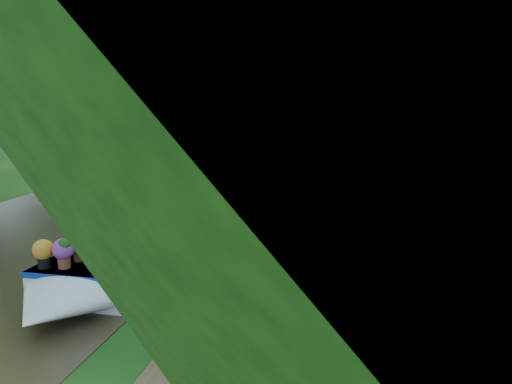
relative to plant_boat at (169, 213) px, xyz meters
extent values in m
plane|color=#134010|center=(2.25, 0.44, -0.85)|extent=(100.00, 100.00, 0.00)
cube|color=black|center=(-3.75, 0.44, -0.84)|extent=(10.00, 100.00, 0.02)
cube|color=brown|center=(3.45, 0.44, -0.84)|extent=(2.20, 100.00, 0.03)
cube|color=white|center=(0.00, 0.85, -0.46)|extent=(2.20, 12.00, 0.75)
cube|color=#103499|center=(0.00, 0.85, -0.14)|extent=(2.24, 12.04, 0.12)
cube|color=white|center=(0.00, 0.05, 0.44)|extent=(1.80, 7.00, 1.05)
cube|color=white|center=(0.00, 0.05, 1.00)|extent=(1.90, 7.10, 0.06)
cube|color=black|center=(0.91, 0.05, 0.52)|extent=(0.03, 6.40, 0.38)
cube|color=black|center=(-0.91, 0.05, 0.52)|extent=(0.03, 6.40, 0.38)
cube|color=black|center=(0.00, 5.15, 1.07)|extent=(1.90, 2.40, 0.10)
cube|color=white|center=(1.15, -4.55, 0.22)|extent=(0.04, 0.45, 0.55)
imported|color=#184512|center=(-0.49, -1.59, 1.20)|extent=(0.21, 0.16, 0.35)
imported|color=#184512|center=(0.67, -0.75, 1.21)|extent=(0.29, 0.29, 0.37)
cylinder|color=#2F1F0F|center=(6.05, 3.44, 1.42)|extent=(0.56, 0.56, 4.55)
sphere|color=#18390E|center=(6.05, 3.44, 5.38)|extent=(4.80, 4.80, 4.80)
sphere|color=#18390E|center=(5.21, 4.28, 6.10)|extent=(3.84, 3.84, 3.84)
cylinder|color=#2F1F0F|center=(6.75, 15.44, 1.07)|extent=(0.56, 0.56, 3.85)
sphere|color=#184512|center=(6.75, 15.44, 5.10)|extent=(6.00, 6.00, 6.00)
sphere|color=#184512|center=(7.95, 14.54, 6.30)|extent=(4.50, 4.50, 4.50)
sphere|color=#184512|center=(5.70, 16.49, 6.00)|extent=(4.80, 4.80, 4.80)
cylinder|color=#2F1F0F|center=(6.25, 26.44, 1.25)|extent=(0.56, 0.56, 4.20)
sphere|color=#18390E|center=(6.25, 26.44, 5.66)|extent=(6.60, 6.60, 6.60)
sphere|color=#18390E|center=(7.57, 25.45, 6.98)|extent=(4.95, 4.95, 4.95)
sphere|color=#18390E|center=(5.09, 27.60, 6.65)|extent=(5.28, 5.28, 5.28)
cylinder|color=#2F1F0F|center=(-11.25, 14.44, 1.07)|extent=(0.56, 0.56, 3.85)
sphere|color=#18390E|center=(-11.25, 14.44, 5.17)|extent=(6.20, 6.20, 6.20)
sphere|color=#18390E|center=(-10.01, 13.51, 6.41)|extent=(4.65, 4.65, 4.65)
sphere|color=#18390E|center=(-12.34, 15.53, 6.10)|extent=(4.96, 4.96, 4.96)
cylinder|color=#2F1F0F|center=(-12.75, 24.44, 1.34)|extent=(0.56, 0.56, 4.38)
sphere|color=#184512|center=(-12.75, 24.44, 5.97)|extent=(7.00, 7.00, 7.00)
sphere|color=#184512|center=(-11.35, 23.39, 7.37)|extent=(5.25, 5.25, 5.25)
sphere|color=#184512|center=(-13.98, 25.67, 7.02)|extent=(5.60, 5.60, 5.60)
cylinder|color=#2F1F0F|center=(-16.75, 19.44, 1.25)|extent=(0.56, 0.56, 4.20)
sphere|color=#184512|center=(-16.75, 19.44, 5.73)|extent=(6.80, 6.80, 6.80)
sphere|color=#184512|center=(-15.39, 18.42, 7.09)|extent=(5.10, 5.10, 5.10)
sphere|color=#184512|center=(-17.94, 20.63, 6.75)|extent=(5.44, 5.44, 5.44)
cube|color=black|center=(-0.16, 18.28, -0.57)|extent=(3.42, 5.60, 0.53)
cube|color=black|center=(-0.16, 17.83, 0.01)|extent=(2.32, 3.38, 0.62)
cube|color=#9E2B0B|center=(3.84, -7.70, -0.25)|extent=(0.76, 0.45, 1.13)
cube|color=#9E2B0B|center=(3.84, -7.42, -0.25)|extent=(0.76, 0.45, 1.13)
cube|color=white|center=(3.84, -7.74, -0.19)|extent=(0.58, 0.32, 0.79)
imported|color=pink|center=(2.75, 22.22, 0.15)|extent=(0.82, 0.66, 1.94)
imported|color=black|center=(4.06, 24.40, -0.01)|extent=(0.99, 0.91, 1.63)
imported|color=#206B28|center=(2.30, 1.86, -0.64)|extent=(0.40, 0.35, 0.43)
camera|label=1|loc=(5.63, -13.56, 3.47)|focal=35.00mm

